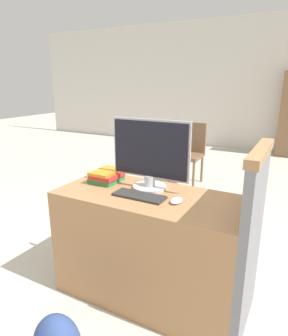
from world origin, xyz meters
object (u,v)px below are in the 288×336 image
keyboard (139,196)px  book_stack (107,176)px  far_chair (188,150)px  monitor (150,155)px  mouse (176,201)px

keyboard → book_stack: bearing=157.2°
keyboard → far_chair: bearing=103.2°
monitor → keyboard: bearing=-85.5°
far_chair → monitor: bearing=-119.4°
monitor → mouse: bearing=-29.9°
mouse → far_chair: (-0.85, 2.56, -0.29)m
book_stack → far_chair: bearing=95.7°
book_stack → far_chair: 2.47m
keyboard → mouse: size_ratio=3.25×
keyboard → far_chair: 2.67m
monitor → book_stack: monitor is taller
keyboard → book_stack: (-0.36, 0.15, 0.04)m
monitor → book_stack: (-0.35, -0.03, -0.20)m
keyboard → mouse: mouse is taller
keyboard → mouse: (0.25, 0.03, 0.01)m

